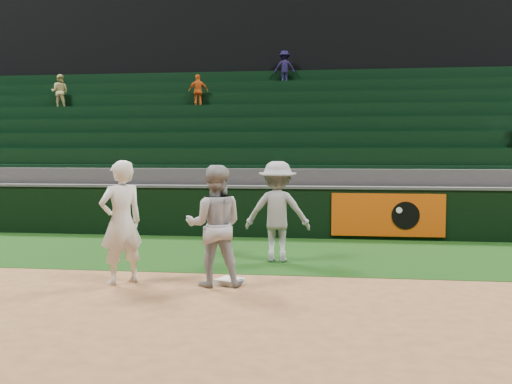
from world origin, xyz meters
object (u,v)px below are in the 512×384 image
(base_coach, at_px, (277,212))
(baserunner, at_px, (215,226))
(first_baseman, at_px, (121,222))
(first_base, at_px, (230,281))

(base_coach, bearing_deg, baserunner, 68.38)
(first_baseman, relative_size, base_coach, 1.03)
(first_baseman, bearing_deg, baserunner, 137.29)
(base_coach, bearing_deg, first_base, 72.79)
(first_baseman, relative_size, baserunner, 1.04)
(first_base, bearing_deg, first_baseman, -174.15)
(first_base, bearing_deg, base_coach, 73.34)
(baserunner, bearing_deg, first_base, -159.02)
(baserunner, bearing_deg, first_baseman, -6.22)
(first_base, height_order, base_coach, base_coach)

